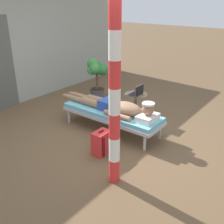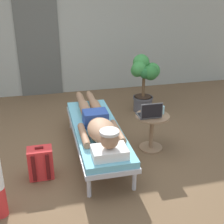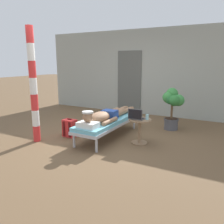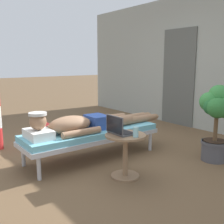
{
  "view_description": "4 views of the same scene",
  "coord_description": "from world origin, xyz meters",
  "px_view_note": "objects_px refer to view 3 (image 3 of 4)",
  "views": [
    {
      "loc": [
        -3.45,
        -2.79,
        2.39
      ],
      "look_at": [
        0.01,
        -0.15,
        0.51
      ],
      "focal_mm": 42.95,
      "sensor_mm": 36.0,
      "label": 1
    },
    {
      "loc": [
        -0.42,
        -3.66,
        2.28
      ],
      "look_at": [
        0.48,
        0.13,
        0.58
      ],
      "focal_mm": 49.21,
      "sensor_mm": 36.0,
      "label": 2
    },
    {
      "loc": [
        2.75,
        -4.35,
        1.69
      ],
      "look_at": [
        0.41,
        -0.06,
        0.62
      ],
      "focal_mm": 37.02,
      "sensor_mm": 36.0,
      "label": 3
    },
    {
      "loc": [
        3.4,
        -1.96,
        1.36
      ],
      "look_at": [
        0.36,
        0.32,
        0.65
      ],
      "focal_mm": 43.51,
      "sensor_mm": 36.0,
      "label": 4
    }
  ],
  "objects_px": {
    "laptop": "(136,117)",
    "potted_plant": "(172,104)",
    "backpack": "(70,128)",
    "person_reclining": "(105,116)",
    "side_table": "(140,127)",
    "drink_glass": "(147,117)",
    "porch_post": "(33,86)",
    "lounge_chair": "(108,122)"
  },
  "relations": [
    {
      "from": "laptop",
      "to": "potted_plant",
      "type": "height_order",
      "value": "potted_plant"
    },
    {
      "from": "backpack",
      "to": "person_reclining",
      "type": "bearing_deg",
      "value": 19.44
    },
    {
      "from": "side_table",
      "to": "drink_glass",
      "type": "height_order",
      "value": "drink_glass"
    },
    {
      "from": "drink_glass",
      "to": "backpack",
      "type": "xyz_separation_m",
      "value": [
        -1.72,
        -0.38,
        -0.38
      ]
    },
    {
      "from": "side_table",
      "to": "porch_post",
      "type": "bearing_deg",
      "value": -154.79
    },
    {
      "from": "person_reclining",
      "to": "drink_glass",
      "type": "bearing_deg",
      "value": 6.14
    },
    {
      "from": "laptop",
      "to": "drink_glass",
      "type": "height_order",
      "value": "laptop"
    },
    {
      "from": "potted_plant",
      "to": "porch_post",
      "type": "relative_size",
      "value": 0.44
    },
    {
      "from": "person_reclining",
      "to": "porch_post",
      "type": "distance_m",
      "value": 1.64
    },
    {
      "from": "backpack",
      "to": "lounge_chair",
      "type": "bearing_deg",
      "value": 26.24
    },
    {
      "from": "lounge_chair",
      "to": "backpack",
      "type": "distance_m",
      "value": 0.88
    },
    {
      "from": "lounge_chair",
      "to": "person_reclining",
      "type": "relative_size",
      "value": 0.92
    },
    {
      "from": "side_table",
      "to": "backpack",
      "type": "relative_size",
      "value": 1.23
    },
    {
      "from": "potted_plant",
      "to": "porch_post",
      "type": "height_order",
      "value": "porch_post"
    },
    {
      "from": "person_reclining",
      "to": "laptop",
      "type": "xyz_separation_m",
      "value": [
        0.73,
        0.02,
        0.06
      ]
    },
    {
      "from": "person_reclining",
      "to": "drink_glass",
      "type": "relative_size",
      "value": 19.09
    },
    {
      "from": "backpack",
      "to": "potted_plant",
      "type": "xyz_separation_m",
      "value": [
        1.9,
        1.69,
        0.45
      ]
    },
    {
      "from": "lounge_chair",
      "to": "laptop",
      "type": "relative_size",
      "value": 6.44
    },
    {
      "from": "lounge_chair",
      "to": "potted_plant",
      "type": "distance_m",
      "value": 1.75
    },
    {
      "from": "person_reclining",
      "to": "laptop",
      "type": "bearing_deg",
      "value": 1.93
    },
    {
      "from": "person_reclining",
      "to": "side_table",
      "type": "relative_size",
      "value": 4.15
    },
    {
      "from": "backpack",
      "to": "potted_plant",
      "type": "distance_m",
      "value": 2.58
    },
    {
      "from": "potted_plant",
      "to": "porch_post",
      "type": "xyz_separation_m",
      "value": [
        -2.33,
        -2.28,
        0.55
      ]
    },
    {
      "from": "side_table",
      "to": "laptop",
      "type": "height_order",
      "value": "laptop"
    },
    {
      "from": "drink_glass",
      "to": "backpack",
      "type": "bearing_deg",
      "value": -167.66
    },
    {
      "from": "porch_post",
      "to": "lounge_chair",
      "type": "bearing_deg",
      "value": 38.83
    },
    {
      "from": "side_table",
      "to": "laptop",
      "type": "bearing_deg",
      "value": -139.48
    },
    {
      "from": "side_table",
      "to": "potted_plant",
      "type": "distance_m",
      "value": 1.41
    },
    {
      "from": "lounge_chair",
      "to": "side_table",
      "type": "distance_m",
      "value": 0.79
    },
    {
      "from": "side_table",
      "to": "backpack",
      "type": "height_order",
      "value": "side_table"
    },
    {
      "from": "person_reclining",
      "to": "porch_post",
      "type": "bearing_deg",
      "value": -144.44
    },
    {
      "from": "side_table",
      "to": "laptop",
      "type": "relative_size",
      "value": 1.69
    },
    {
      "from": "potted_plant",
      "to": "backpack",
      "type": "bearing_deg",
      "value": -138.36
    },
    {
      "from": "lounge_chair",
      "to": "person_reclining",
      "type": "height_order",
      "value": "person_reclining"
    },
    {
      "from": "laptop",
      "to": "potted_plant",
      "type": "relative_size",
      "value": 0.3
    },
    {
      "from": "side_table",
      "to": "potted_plant",
      "type": "bearing_deg",
      "value": 76.1
    },
    {
      "from": "backpack",
      "to": "porch_post",
      "type": "relative_size",
      "value": 0.18
    },
    {
      "from": "person_reclining",
      "to": "backpack",
      "type": "distance_m",
      "value": 0.89
    },
    {
      "from": "person_reclining",
      "to": "backpack",
      "type": "bearing_deg",
      "value": -160.56
    },
    {
      "from": "laptop",
      "to": "backpack",
      "type": "distance_m",
      "value": 1.59
    },
    {
      "from": "side_table",
      "to": "lounge_chair",
      "type": "bearing_deg",
      "value": 177.59
    },
    {
      "from": "laptop",
      "to": "drink_glass",
      "type": "distance_m",
      "value": 0.22
    }
  ]
}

